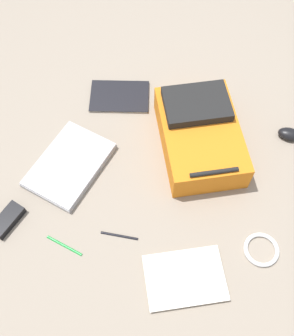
{
  "coord_description": "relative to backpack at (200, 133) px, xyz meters",
  "views": [
    {
      "loc": [
        0.78,
        0.23,
        1.42
      ],
      "look_at": [
        0.04,
        -0.03,
        0.02
      ],
      "focal_mm": 43.73,
      "sensor_mm": 36.0,
      "label": 1
    }
  ],
  "objects": [
    {
      "name": "ground_plane",
      "position": [
        0.15,
        -0.13,
        -0.07
      ],
      "size": [
        3.37,
        3.37,
        0.0
      ],
      "primitive_type": "plane",
      "color": "gray"
    },
    {
      "name": "backpack",
      "position": [
        0.0,
        0.0,
        0.0
      ],
      "size": [
        0.53,
        0.47,
        0.16
      ],
      "color": "orange",
      "rests_on": "ground_plane"
    },
    {
      "name": "laptop",
      "position": [
        0.28,
        -0.45,
        -0.06
      ],
      "size": [
        0.37,
        0.29,
        0.03
      ],
      "color": "#929296",
      "rests_on": "ground_plane"
    },
    {
      "name": "book_comic",
      "position": [
        -0.12,
        -0.39,
        -0.07
      ],
      "size": [
        0.24,
        0.3,
        0.01
      ],
      "color": "silver",
      "rests_on": "ground_plane"
    },
    {
      "name": "book_manual",
      "position": [
        0.55,
        0.11,
        -0.06
      ],
      "size": [
        0.3,
        0.33,
        0.02
      ],
      "color": "silver",
      "rests_on": "ground_plane"
    },
    {
      "name": "computer_mouse",
      "position": [
        -0.16,
        0.35,
        -0.05
      ],
      "size": [
        0.06,
        0.1,
        0.04
      ],
      "primitive_type": "ellipsoid",
      "rotation": [
        0.0,
        0.0,
        0.07
      ],
      "color": "black",
      "rests_on": "ground_plane"
    },
    {
      "name": "cable_coil",
      "position": [
        0.36,
        0.34,
        -0.06
      ],
      "size": [
        0.13,
        0.13,
        0.02
      ],
      "primitive_type": "torus",
      "color": "silver",
      "rests_on": "ground_plane"
    },
    {
      "name": "power_brick",
      "position": [
        0.57,
        -0.57,
        -0.05
      ],
      "size": [
        0.15,
        0.09,
        0.03
      ],
      "primitive_type": "cube",
      "rotation": [
        0.0,
        0.0,
        4.49
      ],
      "color": "black",
      "rests_on": "ground_plane"
    },
    {
      "name": "pen_black",
      "position": [
        0.48,
        -0.16,
        -0.07
      ],
      "size": [
        0.03,
        0.14,
        0.01
      ],
      "primitive_type": "cylinder",
      "rotation": [
        1.57,
        0.0,
        0.15
      ],
      "color": "black",
      "rests_on": "ground_plane"
    },
    {
      "name": "pen_blue",
      "position": [
        0.58,
        -0.33,
        -0.07
      ],
      "size": [
        0.03,
        0.15,
        0.01
      ],
      "primitive_type": "cylinder",
      "rotation": [
        1.57,
        0.0,
        -0.15
      ],
      "color": "#198C33",
      "rests_on": "ground_plane"
    }
  ]
}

